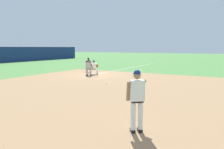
{
  "coord_description": "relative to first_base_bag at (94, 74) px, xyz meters",
  "views": [
    {
      "loc": [
        -16.38,
        -11.28,
        2.5
      ],
      "look_at": [
        -7.44,
        -6.19,
        1.22
      ],
      "focal_mm": 35.0,
      "sensor_mm": 36.0,
      "label": 1
    }
  ],
  "objects": [
    {
      "name": "first_baseman",
      "position": [
        0.22,
        0.08,
        0.69
      ],
      "size": [
        0.77,
        1.07,
        1.34
      ],
      "color": "black",
      "rests_on": "ground"
    },
    {
      "name": "umpire",
      "position": [
        1.62,
        1.74,
        0.75
      ],
      "size": [
        0.66,
        0.68,
        1.46
      ],
      "color": "black",
      "rests_on": "ground"
    },
    {
      "name": "first_base_bag",
      "position": [
        0.0,
        0.0,
        0.0
      ],
      "size": [
        0.38,
        0.38,
        0.09
      ],
      "primitive_type": "cube",
      "color": "white",
      "rests_on": "ground"
    },
    {
      "name": "baserunner",
      "position": [
        -0.73,
        -0.0,
        0.75
      ],
      "size": [
        0.43,
        0.59,
        1.46
      ],
      "color": "black",
      "rests_on": "ground"
    },
    {
      "name": "infield_dirt_patch",
      "position": [
        -5.32,
        -4.42,
        -0.04
      ],
      "size": [
        18.0,
        18.0,
        0.01
      ],
      "primitive_type": "cube",
      "color": "#A87F56",
      "rests_on": "ground"
    },
    {
      "name": "baseball",
      "position": [
        -3.97,
        -3.77,
        -0.01
      ],
      "size": [
        0.07,
        0.07,
        0.07
      ],
      "primitive_type": "sphere",
      "color": "white",
      "rests_on": "ground"
    },
    {
      "name": "pitcher",
      "position": [
        -10.59,
        -8.83,
        1.01
      ],
      "size": [
        0.85,
        0.57,
        1.86
      ],
      "color": "black",
      "rests_on": "ground"
    },
    {
      "name": "foul_line_stripe",
      "position": [
        8.49,
        0.0,
        -0.04
      ],
      "size": [
        16.98,
        0.1,
        0.0
      ],
      "primitive_type": "cube",
      "color": "white",
      "rests_on": "ground"
    },
    {
      "name": "ground_plane",
      "position": [
        0.0,
        0.0,
        -0.04
      ],
      "size": [
        160.0,
        160.0,
        0.0
      ],
      "primitive_type": "plane",
      "color": "#518942"
    }
  ]
}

